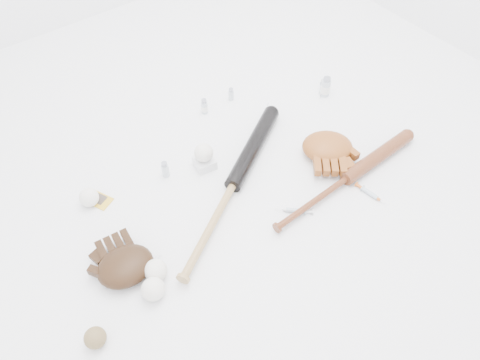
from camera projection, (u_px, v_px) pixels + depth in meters
bat_dark at (233, 185)px, 1.81m from camera, size 0.84×0.53×0.07m
bat_wood at (347, 178)px, 1.84m from camera, size 0.80×0.08×0.06m
glove_dark at (125, 266)px, 1.58m from camera, size 0.26×0.26×0.08m
glove_tan at (327, 147)px, 1.93m from camera, size 0.35×0.35×0.09m
trading_card at (100, 200)px, 1.80m from camera, size 0.10×0.11×0.00m
pedestal at (205, 163)px, 1.90m from camera, size 0.09×0.09×0.04m
baseball_on_pedestal at (204, 153)px, 1.86m from camera, size 0.08×0.08×0.08m
baseball_left at (153, 289)px, 1.53m from camera, size 0.08×0.08×0.08m
baseball_upper at (89, 197)px, 1.77m from camera, size 0.07×0.07×0.07m
baseball_mid at (156, 270)px, 1.57m from camera, size 0.08×0.08×0.08m
baseball_aged at (95, 338)px, 1.43m from camera, size 0.07×0.07×0.07m
syringe_0 at (141, 261)px, 1.63m from camera, size 0.15×0.07×0.02m
syringe_1 at (296, 210)px, 1.77m from camera, size 0.13×0.13×0.02m
syringe_2 at (265, 115)px, 2.11m from camera, size 0.14×0.13×0.02m
syringe_3 at (370, 193)px, 1.82m from camera, size 0.05×0.16×0.02m
syringe_4 at (322, 88)px, 2.22m from camera, size 0.14×0.12×0.02m
vial_0 at (204, 106)px, 2.10m from camera, size 0.03×0.03×0.08m
vial_1 at (231, 94)px, 2.16m from camera, size 0.02×0.02×0.06m
vial_2 at (165, 169)px, 1.86m from camera, size 0.03×0.03×0.07m
vial_3 at (326, 87)px, 2.17m from camera, size 0.04×0.04×0.10m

